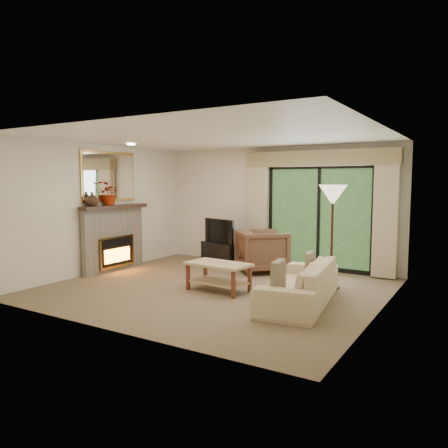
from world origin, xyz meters
The scene contains 22 objects.
floor centered at (0.00, 0.00, 0.00)m, with size 5.50×5.50×0.00m, color #7B6449.
ceiling centered at (0.00, 0.00, 2.60)m, with size 5.50×5.50×0.00m, color white.
wall_back centered at (0.00, 2.50, 1.30)m, with size 5.00×5.00×0.00m, color #F2E4CE.
wall_front centered at (0.00, -2.50, 1.30)m, with size 5.00×5.00×0.00m, color #F2E4CE.
wall_left centered at (-2.75, 0.00, 1.30)m, with size 5.00×5.00×0.00m, color #F2E4CE.
wall_right centered at (2.75, 0.00, 1.30)m, with size 5.00×5.00×0.00m, color #F2E4CE.
fireplace centered at (-2.63, 0.20, 0.69)m, with size 0.24×1.70×1.37m, color gray, non-canonical shape.
mirror centered at (-2.71, 0.20, 1.95)m, with size 0.07×1.45×1.02m, color gold, non-canonical shape.
sliding_door centered at (1.00, 2.45, 1.10)m, with size 2.26×0.10×2.16m, color black, non-canonical shape.
curtain_left centered at (-0.35, 2.34, 1.20)m, with size 0.45×0.18×2.35m, color #C3AF8A.
curtain_right centered at (2.35, 2.34, 1.20)m, with size 0.45×0.18×2.35m, color #C3AF8A.
cornice centered at (1.00, 2.36, 2.32)m, with size 3.20×0.24×0.32m, color #9A875C.
media_console centered at (-1.05, 1.95, 0.25)m, with size 0.98×0.44×0.49m, color black.
tv centered at (-1.05, 1.95, 0.76)m, with size 0.92×0.12×0.53m, color black.
armchair centered at (0.08, 1.67, 0.43)m, with size 0.92×0.95×0.87m, color brown.
sofa centered at (1.61, -0.13, 0.31)m, with size 2.15×0.84×0.63m, color #D6BA8C.
pillow_near centered at (1.53, -0.75, 0.54)m, with size 0.11×0.42×0.42m, color #502F23.
pillow_far centered at (1.53, 0.49, 0.52)m, with size 0.09×0.34×0.34m, color #502F23.
coffee_table centered at (0.15, -0.13, 0.24)m, with size 1.07×0.59×0.48m, color tan, non-canonical shape.
floor_lamp centered at (1.71, 1.10, 0.90)m, with size 0.48×0.48×1.80m, color white, non-canonical shape.
vase centered at (-2.61, -0.36, 1.51)m, with size 0.27×0.27×0.28m, color #372318.
branches centered at (-2.61, 0.11, 1.61)m, with size 0.43×0.37×0.48m, color #932407.
Camera 1 is at (4.01, -6.28, 1.86)m, focal length 35.00 mm.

